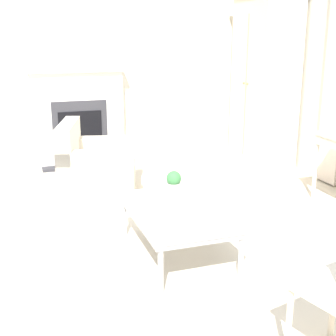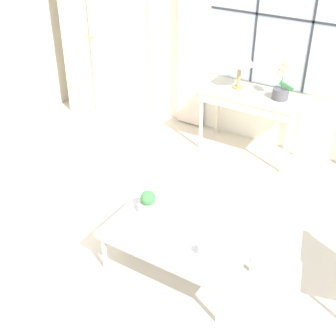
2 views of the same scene
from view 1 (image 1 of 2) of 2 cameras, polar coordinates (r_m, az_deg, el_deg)
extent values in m
plane|color=beige|center=(3.94, -7.38, -10.61)|extent=(14.00, 14.00, 0.00)
cube|color=beige|center=(5.83, 19.80, 10.08)|extent=(0.36, 0.06, 2.46)
cube|color=silver|center=(6.63, -8.04, 12.72)|extent=(0.06, 7.20, 2.80)
cube|color=#2D2D33|center=(6.59, -10.43, 0.42)|extent=(0.34, 1.09, 0.04)
cube|color=silver|center=(6.54, -10.81, 5.85)|extent=(0.18, 1.21, 1.28)
cube|color=silver|center=(6.43, -11.08, 11.62)|extent=(0.24, 1.29, 0.04)
cube|color=black|center=(6.48, -10.57, 3.72)|extent=(0.02, 0.58, 0.71)
cube|color=#2D2D33|center=(6.48, -10.61, 4.25)|extent=(0.01, 0.74, 0.87)
cube|color=silver|center=(6.51, -11.40, 15.16)|extent=(0.04, 1.07, 0.79)
cube|color=silver|center=(6.49, -11.37, 15.16)|extent=(0.01, 0.99, 0.71)
cube|color=beige|center=(6.63, 11.64, 10.14)|extent=(0.94, 0.55, 2.24)
cube|color=gray|center=(6.50, 9.47, 9.74)|extent=(0.01, 0.01, 1.88)
sphere|color=#997F4C|center=(6.54, 9.22, 10.18)|extent=(0.03, 0.03, 0.03)
sphere|color=#997F4C|center=(6.45, 9.64, 10.09)|extent=(0.03, 0.03, 0.03)
cylinder|color=beige|center=(5.36, 17.54, 0.14)|extent=(0.04, 0.04, 0.72)
cube|color=beige|center=(5.32, -8.39, -0.92)|extent=(1.07, 1.01, 0.45)
cube|color=beige|center=(5.25, -12.06, 3.38)|extent=(0.90, 0.39, 0.38)
cube|color=beige|center=(5.63, -8.13, 0.77)|extent=(0.40, 0.82, 0.59)
cube|color=beige|center=(4.97, -8.74, -1.30)|extent=(0.40, 0.82, 0.59)
cylinder|color=beige|center=(2.78, 14.51, -17.94)|extent=(0.04, 0.04, 0.45)
cylinder|color=beige|center=(3.04, 19.51, -15.25)|extent=(0.04, 0.04, 0.45)
cube|color=#BCBCC1|center=(3.77, 1.10, -5.17)|extent=(1.16, 0.72, 0.03)
cube|color=#A0A0A4|center=(3.78, 1.10, -5.63)|extent=(1.13, 0.70, 0.04)
cylinder|color=#BCBCC1|center=(4.23, -5.32, -5.78)|extent=(0.04, 0.04, 0.38)
cylinder|color=#BCBCC1|center=(3.31, -0.90, -12.23)|extent=(0.04, 0.04, 0.38)
cylinder|color=#BCBCC1|center=(4.40, 2.55, -4.84)|extent=(0.04, 0.04, 0.38)
cylinder|color=#BCBCC1|center=(3.52, 8.88, -10.56)|extent=(0.04, 0.04, 0.38)
cube|color=#BCB7AD|center=(4.10, 0.71, -2.50)|extent=(0.12, 0.12, 0.10)
sphere|color=#38753D|center=(4.07, 0.72, -1.26)|extent=(0.13, 0.13, 0.13)
cylinder|color=silver|center=(3.47, 0.74, -6.75)|extent=(0.11, 0.11, 0.01)
cylinder|color=beige|center=(3.45, 0.74, -6.04)|extent=(0.08, 0.08, 0.08)
cylinder|color=black|center=(3.44, 0.74, -5.32)|extent=(0.00, 0.00, 0.01)
camera|label=2|loc=(2.51, -61.18, 34.71)|focal=50.00mm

